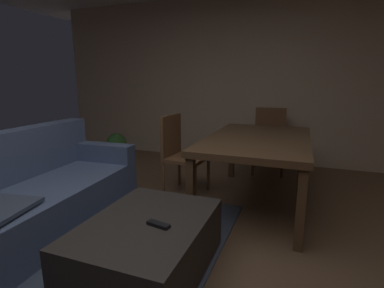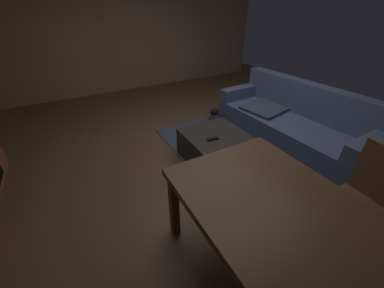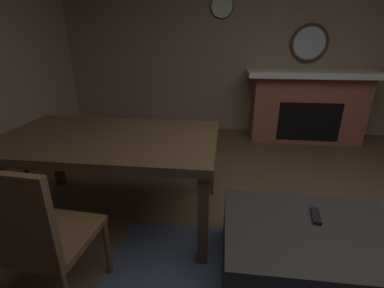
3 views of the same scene
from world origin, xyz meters
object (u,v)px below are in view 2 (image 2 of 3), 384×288
Objects in this scene: tv_remote at (213,139)px; dining_chair_north at (368,196)px; couch at (291,124)px; dining_table at (295,230)px; ottoman_coffee_table at (221,152)px; small_dog at (213,121)px.

dining_chair_north reaches higher than tv_remote.
dining_chair_north reaches higher than couch.
dining_chair_north is at bearing 28.26° from tv_remote.
couch reaches higher than tv_remote.
dining_table is at bearing -5.03° from tv_remote.
couch is 2.29m from dining_table.
dining_table is at bearing -90.40° from dining_chair_north.
dining_table is at bearing -19.50° from ottoman_coffee_table.
dining_chair_north is at bearing 14.68° from ottoman_coffee_table.
couch is 1.31× the size of dining_table.
dining_chair_north reaches higher than dining_table.
couch is 1.68m from dining_chair_north.
dining_table is (1.43, -1.76, 0.35)m from couch.
ottoman_coffee_table reaches higher than small_dog.
tv_remote is at bearing -111.09° from ottoman_coffee_table.
ottoman_coffee_table is 1.63m from dining_table.
ottoman_coffee_table is 1.56m from dining_chair_north.
tv_remote is 1.01m from small_dog.
dining_table reaches higher than tv_remote.
couch is 14.16× the size of tv_remote.
ottoman_coffee_table is (-0.04, -1.23, -0.12)m from couch.
small_dog is (-0.81, 0.56, -0.25)m from tv_remote.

